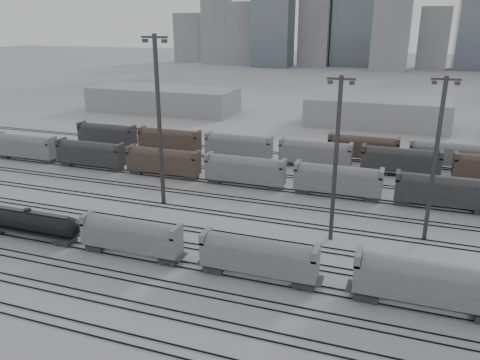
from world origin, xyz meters
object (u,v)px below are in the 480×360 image
(tank_car_b, at_px, (29,222))
(hopper_car_b, at_px, (259,255))
(light_mast_c, at_px, (336,157))
(hopper_car_a, at_px, (131,235))
(hopper_car_c, at_px, (429,281))

(tank_car_b, height_order, hopper_car_b, hopper_car_b)
(light_mast_c, bearing_deg, tank_car_b, -161.21)
(hopper_car_a, xyz_separation_m, light_mast_c, (23.66, 13.69, 9.02))
(hopper_car_b, distance_m, hopper_car_c, 18.63)
(tank_car_b, xyz_separation_m, light_mast_c, (40.22, 13.69, 9.64))
(tank_car_b, bearing_deg, hopper_car_c, -0.00)
(tank_car_b, height_order, hopper_car_a, hopper_car_a)
(hopper_car_c, xyz_separation_m, light_mast_c, (-12.23, 13.69, 8.68))
(hopper_car_b, height_order, light_mast_c, light_mast_c)
(tank_car_b, height_order, light_mast_c, light_mast_c)
(hopper_car_a, relative_size, hopper_car_b, 0.98)
(tank_car_b, height_order, hopper_car_c, hopper_car_c)
(tank_car_b, distance_m, hopper_car_c, 52.46)
(hopper_car_b, relative_size, light_mast_c, 0.62)
(hopper_car_b, height_order, hopper_car_c, hopper_car_c)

